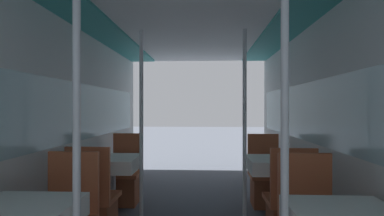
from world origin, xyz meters
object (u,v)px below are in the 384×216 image
at_px(chair_right_far_1, 265,184).
at_px(support_pole_right_1, 245,125).
at_px(chair_right_near_1, 289,214).
at_px(chair_left_near_1, 94,211).
at_px(dining_table_left_1, 112,166).
at_px(dining_table_right_1, 275,168).
at_px(chair_left_far_1, 125,183).
at_px(support_pole_left_1, 141,125).
at_px(support_pole_left_0, 77,142).
at_px(support_pole_right_0, 285,143).

distance_m(chair_right_far_1, support_pole_right_1, 1.09).
bearing_deg(chair_right_near_1, chair_left_near_1, 180.00).
xyz_separation_m(chair_left_near_1, chair_right_near_1, (1.96, 0.00, 0.00)).
relative_size(dining_table_left_1, chair_right_far_1, 0.77).
distance_m(dining_table_left_1, chair_right_far_1, 2.07).
height_order(dining_table_right_1, support_pole_right_1, support_pole_right_1).
bearing_deg(chair_left_far_1, chair_left_near_1, 90.00).
bearing_deg(dining_table_right_1, chair_left_near_1, -163.44).
xyz_separation_m(chair_left_far_1, chair_right_near_1, (1.96, -1.17, 0.00)).
distance_m(dining_table_left_1, support_pole_left_1, 0.62).
bearing_deg(dining_table_right_1, chair_right_far_1, 90.00).
bearing_deg(support_pole_right_1, chair_right_near_1, -58.33).
xyz_separation_m(chair_left_near_1, chair_left_far_1, (0.00, 1.17, 0.00)).
relative_size(support_pole_left_0, support_pole_right_1, 1.00).
bearing_deg(support_pole_right_0, support_pole_right_1, 90.00).
bearing_deg(support_pole_left_1, chair_left_near_1, -121.67).
height_order(chair_left_near_1, chair_right_far_1, same).
bearing_deg(support_pole_left_0, dining_table_left_1, 101.22).
xyz_separation_m(support_pole_left_0, support_pole_right_0, (1.24, 0.00, 0.00)).
distance_m(support_pole_left_1, chair_right_near_1, 1.90).
distance_m(support_pole_left_0, chair_right_near_1, 2.19).
distance_m(chair_left_far_1, support_pole_right_1, 1.90).
distance_m(support_pole_right_0, dining_table_right_1, 1.92).
bearing_deg(support_pole_right_1, support_pole_right_0, -90.00).
height_order(dining_table_left_1, dining_table_right_1, same).
bearing_deg(support_pole_left_1, chair_right_far_1, 20.01).
distance_m(support_pole_right_0, chair_right_near_1, 1.54).
bearing_deg(chair_left_far_1, support_pole_left_0, 98.53).
bearing_deg(chair_left_near_1, support_pole_right_0, -37.54).
relative_size(chair_left_near_1, support_pole_right_0, 0.43).
bearing_deg(dining_table_right_1, support_pole_right_0, -101.22).
relative_size(chair_left_near_1, chair_right_far_1, 1.00).
distance_m(chair_left_far_1, dining_table_right_1, 2.07).
xyz_separation_m(support_pole_right_0, support_pole_right_1, (0.00, 1.81, 0.00)).
relative_size(dining_table_right_1, chair_right_near_1, 0.77).
relative_size(dining_table_left_1, chair_right_near_1, 0.77).
bearing_deg(chair_left_near_1, support_pole_right_1, 20.01).
bearing_deg(chair_left_near_1, dining_table_right_1, 16.56).
xyz_separation_m(dining_table_right_1, chair_right_near_1, (0.00, -0.58, -0.35)).
distance_m(chair_left_near_1, dining_table_right_1, 2.07).
xyz_separation_m(support_pole_left_0, support_pole_right_1, (1.24, 1.81, 0.00)).
relative_size(chair_left_near_1, support_pole_left_1, 0.43).
bearing_deg(support_pole_right_0, dining_table_right_1, 78.78).
bearing_deg(support_pole_left_0, support_pole_left_1, 90.00).
distance_m(chair_left_near_1, support_pole_right_0, 2.19).
xyz_separation_m(dining_table_left_1, support_pole_right_1, (1.60, 0.00, 0.51)).
relative_size(support_pole_left_1, chair_right_near_1, 2.35).
bearing_deg(dining_table_right_1, support_pole_right_1, 180.00).
bearing_deg(chair_right_near_1, support_pole_left_1, 159.99).
height_order(chair_left_far_1, chair_right_far_1, same).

